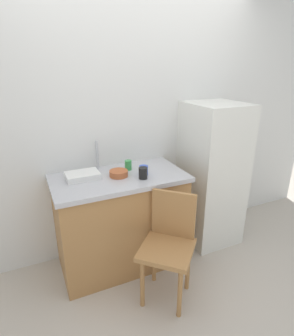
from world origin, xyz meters
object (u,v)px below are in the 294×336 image
chair (169,242)px  dish_tray (83,175)px  refrigerator (212,175)px  terracotta_bowl (119,173)px  cup_black (143,173)px  cup_blue (144,170)px  cup_green (128,165)px

chair → dish_tray: (-0.52, 0.61, 0.44)m
refrigerator → terracotta_bowl: refrigerator is taller
terracotta_bowl → cup_black: size_ratio=1.62×
chair → dish_tray: bearing=174.4°
refrigerator → cup_blue: (-0.81, -0.08, 0.21)m
terracotta_bowl → cup_blue: (0.22, -0.05, 0.01)m
terracotta_bowl → cup_black: (0.17, -0.14, 0.02)m
cup_blue → chair: bearing=-89.0°
refrigerator → terracotta_bowl: size_ratio=9.19×
refrigerator → cup_green: (-0.90, 0.09, 0.22)m
cup_black → chair: bearing=-82.6°
refrigerator → dish_tray: size_ratio=5.30×
chair → terracotta_bowl: 0.72m
cup_green → cup_blue: bearing=-63.1°
refrigerator → cup_black: 0.90m
refrigerator → chair: bearing=-145.6°
cup_black → cup_blue: (0.04, 0.08, -0.01)m
cup_green → dish_tray: bearing=-176.4°
terracotta_bowl → cup_green: size_ratio=1.80×
dish_tray → cup_black: bearing=-25.3°
chair → cup_blue: 0.66m
terracotta_bowl → cup_blue: cup_blue is taller
terracotta_bowl → cup_black: 0.22m
terracotta_bowl → refrigerator: bearing=1.4°
refrigerator → terracotta_bowl: 1.05m
terracotta_bowl → cup_black: cup_black is taller
cup_green → cup_black: bearing=-80.8°
refrigerator → chair: 1.00m
chair → dish_tray: 0.92m
dish_tray → cup_green: size_ratio=3.13×
chair → terracotta_bowl: bearing=157.1°
refrigerator → dish_tray: (-1.33, 0.06, 0.20)m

